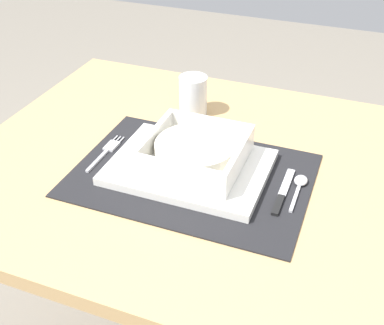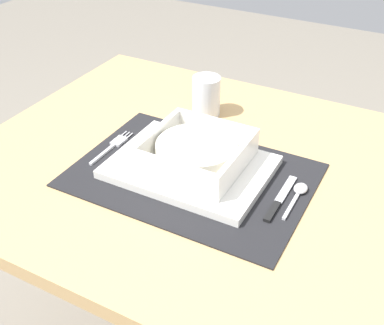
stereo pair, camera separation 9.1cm
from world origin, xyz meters
The scene contains 8 objects.
dining_table centered at (0.00, 0.00, 0.61)m, with size 0.87×0.75×0.71m.
placemat centered at (0.03, -0.05, 0.72)m, with size 0.44×0.31×0.00m, color black.
serving_plate centered at (0.02, -0.04, 0.72)m, with size 0.29×0.21×0.02m, color white.
porridge_bowl centered at (0.03, -0.03, 0.75)m, with size 0.18×0.18×0.05m.
fork centered at (-0.16, -0.04, 0.72)m, with size 0.02×0.13×0.00m.
spoon centered at (0.22, -0.01, 0.72)m, with size 0.02×0.11×0.01m.
butter_knife centered at (0.20, -0.05, 0.72)m, with size 0.01×0.14×0.01m.
drinking_glass centered at (-0.06, 0.18, 0.75)m, with size 0.06×0.06×0.09m.
Camera 2 is at (0.38, -0.71, 1.26)m, focal length 46.23 mm.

